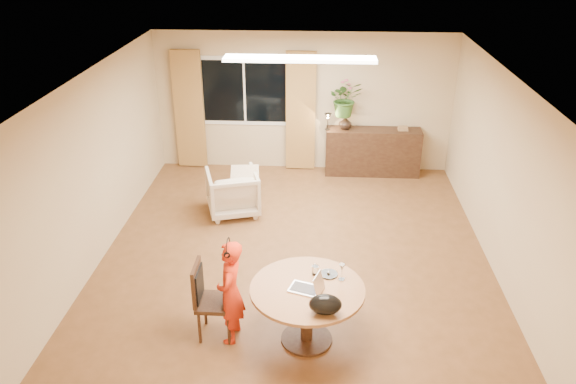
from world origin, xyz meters
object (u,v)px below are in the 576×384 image
(child, at_px, (231,292))
(sideboard, at_px, (373,152))
(dining_table, at_px, (307,299))
(dining_chair, at_px, (215,300))
(armchair, at_px, (233,192))

(child, distance_m, sideboard, 5.19)
(dining_table, height_order, child, child)
(dining_chair, bearing_deg, dining_table, -2.47)
(child, xyz_separation_m, armchair, (-0.44, 3.07, -0.26))
(armchair, bearing_deg, child, 81.59)
(dining_table, height_order, armchair, armchair)
(child, relative_size, sideboard, 0.72)
(armchair, relative_size, sideboard, 0.46)
(dining_chair, height_order, sideboard, dining_chair)
(dining_table, xyz_separation_m, dining_chair, (-1.04, 0.05, -0.10))
(dining_chair, bearing_deg, child, -13.95)
(armchair, xyz_separation_m, sideboard, (2.40, 1.74, 0.07))
(child, bearing_deg, dining_table, 92.78)
(dining_table, xyz_separation_m, armchair, (-1.30, 3.07, -0.20))
(dining_table, bearing_deg, child, 179.89)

